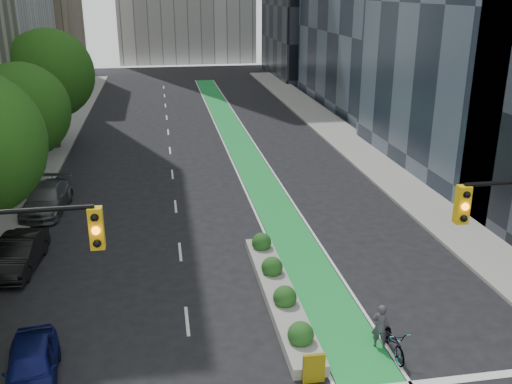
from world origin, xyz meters
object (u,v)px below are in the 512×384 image
object	(u,v)px
parked_car_left_mid	(19,253)
bicycle	(392,340)
parked_car_left_far	(47,199)
parked_car_left_near	(32,366)
median_planter	(279,290)
cyclist	(381,326)

from	to	relation	value
parked_car_left_mid	bicycle	bearing A→B (deg)	-27.09
bicycle	parked_car_left_far	bearing A→B (deg)	130.54
parked_car_left_mid	parked_car_left_near	bearing A→B (deg)	-70.65
parked_car_left_near	parked_car_left_mid	size ratio (longest dim) A/B	0.88
parked_car_left_near	parked_car_left_mid	xyz separation A→B (m)	(-2.10, 8.27, 0.06)
parked_car_left_far	parked_car_left_mid	bearing A→B (deg)	-85.08
parked_car_left_mid	parked_car_left_far	xyz separation A→B (m)	(0.00, 7.00, 0.01)
parked_car_left_near	bicycle	bearing A→B (deg)	-8.73
parked_car_left_far	parked_car_left_near	bearing A→B (deg)	-77.24
bicycle	parked_car_left_far	size ratio (longest dim) A/B	0.40
bicycle	parked_car_left_mid	size ratio (longest dim) A/B	0.46
parked_car_left_far	median_planter	bearing A→B (deg)	-42.02
bicycle	parked_car_left_near	distance (m)	11.60
median_planter	parked_car_left_far	xyz separation A→B (m)	(-10.70, 11.45, 0.36)
median_planter	parked_car_left_near	world-z (taller)	parked_car_left_near
bicycle	parked_car_left_mid	xyz separation A→B (m)	(-13.70, 8.62, 0.20)
cyclist	parked_car_left_mid	xyz separation A→B (m)	(-13.44, 8.18, -0.09)
cyclist	parked_car_left_near	world-z (taller)	cyclist
bicycle	parked_car_left_mid	bearing A→B (deg)	147.12
bicycle	parked_car_left_near	size ratio (longest dim) A/B	0.52
bicycle	parked_car_left_near	bearing A→B (deg)	177.58
parked_car_left_near	parked_car_left_far	bearing A→B (deg)	90.81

